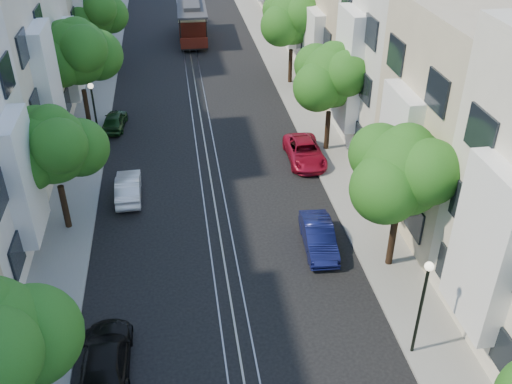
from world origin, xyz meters
name	(u,v)px	position (x,y,z in m)	size (l,w,h in m)	color
ground	(199,104)	(0.00, 28.00, 0.00)	(200.00, 200.00, 0.00)	black
sidewalk_east	(299,98)	(7.25, 28.00, 0.06)	(2.50, 80.00, 0.12)	gray
sidewalk_west	(94,110)	(-7.25, 28.00, 0.06)	(2.50, 80.00, 0.12)	gray
rail_left	(191,105)	(-0.55, 28.00, 0.01)	(0.06, 80.00, 0.02)	gray
rail_slot	(199,104)	(0.00, 28.00, 0.01)	(0.06, 80.00, 0.02)	gray
rail_right	(206,104)	(0.55, 28.00, 0.01)	(0.06, 80.00, 0.02)	gray
lane_line	(199,104)	(0.00, 28.00, 0.00)	(0.08, 80.00, 0.01)	tan
townhouses_east	(368,24)	(11.87, 27.91, 5.18)	(7.75, 72.00, 12.00)	beige
townhouses_west	(7,42)	(-11.87, 27.91, 5.08)	(7.75, 72.00, 11.76)	silver
tree_e_b	(404,173)	(7.26, 8.98, 4.73)	(4.93, 4.08, 6.68)	black
tree_e_c	(332,78)	(7.26, 19.98, 4.60)	(4.84, 3.99, 6.52)	black
tree_e_d	(293,20)	(7.26, 30.98, 4.87)	(5.01, 4.16, 6.85)	black
tree_w_b	(53,148)	(-7.14, 13.98, 4.40)	(4.72, 3.87, 6.27)	black
tree_w_c	(78,53)	(-7.14, 24.98, 5.07)	(5.13, 4.28, 7.09)	black
tree_w_d	(95,13)	(-7.14, 35.98, 4.60)	(4.84, 3.99, 6.52)	black
lamp_east	(423,295)	(6.30, 4.00, 2.85)	(0.32, 0.32, 4.16)	black
lamp_west	(94,107)	(-6.30, 22.00, 2.85)	(0.32, 0.32, 4.16)	black
cable_car	(192,19)	(0.50, 43.11, 1.86)	(2.76, 8.24, 3.15)	black
parked_car_e_mid	(319,237)	(4.40, 10.67, 0.62)	(1.31, 3.77, 1.24)	#0C113F
parked_car_e_far	(305,152)	(5.60, 18.85, 0.60)	(1.98, 4.30, 1.19)	maroon
parked_car_w_near	(106,358)	(-4.74, 4.85, 0.61)	(1.72, 4.23, 1.23)	black
parked_car_w_mid	(128,187)	(-4.40, 16.42, 0.59)	(1.25, 3.58, 1.18)	silver
parked_car_w_far	(114,120)	(-5.60, 24.98, 0.56)	(1.31, 3.27, 1.11)	#143214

